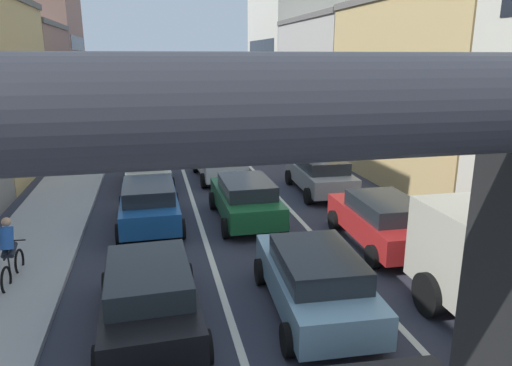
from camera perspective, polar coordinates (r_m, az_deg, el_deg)
The scene contains 16 objects.
sidewalk_left at distance 22.78m, azimuth -21.36°, elevation 0.45°, with size 2.60×64.00×0.14m, color #A6A6A6.
lane_stripe_left at distance 22.56m, azimuth -8.72°, elevation 1.03°, with size 0.16×60.00×0.01m, color silver.
lane_stripe_right at distance 23.02m, azimuth -0.25°, elevation 1.49°, with size 0.16×60.00×0.01m, color silver.
building_row_right at distance 26.67m, azimuth 17.06°, elevation 14.28°, with size 7.20×43.90×13.06m.
sedan_centre_lane_second at distance 10.41m, azimuth 7.17°, elevation -11.49°, with size 2.24×4.39×1.49m.
wagon_left_lane_second at distance 9.99m, azimuth -12.84°, elevation -12.97°, with size 2.16×4.35×1.49m.
hatchback_centre_lane_third at distance 15.85m, azimuth -1.26°, elevation -1.90°, with size 2.08×4.31×1.49m.
sedan_left_lane_third at distance 15.78m, azimuth -12.88°, elevation -2.37°, with size 2.10×4.32×1.49m.
coupe_centre_lane_fourth at distance 21.47m, azimuth -4.51°, elevation 2.61°, with size 2.15×4.34×1.49m.
sedan_left_lane_fourth at distance 20.79m, azimuth -13.11°, elevation 1.84°, with size 2.16×4.35×1.49m.
sedan_centre_lane_fifth at distance 26.92m, azimuth -6.19°, elevation 5.13°, with size 2.29×4.41×1.49m.
sedan_right_lane_behind_truck at distance 14.30m, azimuth 15.16°, elevation -4.36°, with size 2.15×4.34×1.49m.
wagon_right_lane_far at distance 19.33m, azimuth 7.84°, elevation 1.10°, with size 2.19×4.36×1.49m.
bus_mid_queue_primary at distance 35.90m, azimuth -13.29°, elevation 10.59°, with size 2.82×10.51×5.06m.
bus_far_queue_secondary at distance 49.12m, azimuth -5.00°, elevation 10.80°, with size 3.07×10.58×2.90m.
cyclist_on_sidewalk at distance 12.96m, azimuth -27.79°, elevation -7.46°, with size 0.50×1.73×1.72m.
Camera 1 is at (-3.12, -1.85, 5.45)m, focal length 32.85 mm.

